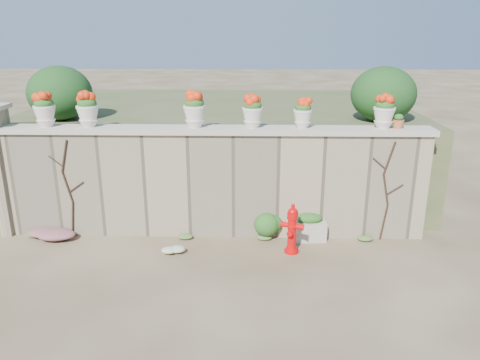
{
  "coord_description": "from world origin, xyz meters",
  "views": [
    {
      "loc": [
        0.74,
        -6.58,
        3.82
      ],
      "look_at": [
        0.54,
        1.4,
        1.22
      ],
      "focal_mm": 35.0,
      "sensor_mm": 36.0,
      "label": 1
    }
  ],
  "objects_px": {
    "urn_pot_0": "(45,110)",
    "planter_box": "(308,227)",
    "terracotta_pot": "(398,122)",
    "fire_hydrant": "(292,228)"
  },
  "relations": [
    {
      "from": "urn_pot_0",
      "to": "fire_hydrant",
      "type": "bearing_deg",
      "value": -10.07
    },
    {
      "from": "urn_pot_0",
      "to": "planter_box",
      "type": "bearing_deg",
      "value": -2.95
    },
    {
      "from": "fire_hydrant",
      "to": "urn_pot_0",
      "type": "relative_size",
      "value": 1.48
    },
    {
      "from": "fire_hydrant",
      "to": "terracotta_pot",
      "type": "bearing_deg",
      "value": 43.9
    },
    {
      "from": "terracotta_pot",
      "to": "fire_hydrant",
      "type": "bearing_deg",
      "value": -157.31
    },
    {
      "from": "urn_pot_0",
      "to": "terracotta_pot",
      "type": "xyz_separation_m",
      "value": [
        6.41,
        -0.0,
        -0.19
      ]
    },
    {
      "from": "fire_hydrant",
      "to": "terracotta_pot",
      "type": "distance_m",
      "value": 2.71
    },
    {
      "from": "urn_pot_0",
      "to": "terracotta_pot",
      "type": "distance_m",
      "value": 6.41
    },
    {
      "from": "urn_pot_0",
      "to": "terracotta_pot",
      "type": "height_order",
      "value": "urn_pot_0"
    },
    {
      "from": "fire_hydrant",
      "to": "planter_box",
      "type": "height_order",
      "value": "fire_hydrant"
    }
  ]
}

